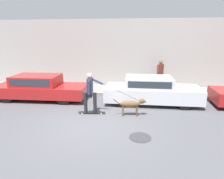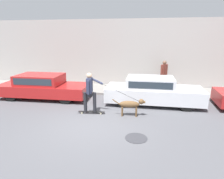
{
  "view_description": "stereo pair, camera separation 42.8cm",
  "coord_description": "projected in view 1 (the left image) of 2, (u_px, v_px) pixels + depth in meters",
  "views": [
    {
      "loc": [
        1.47,
        -6.53,
        3.08
      ],
      "look_at": [
        0.48,
        1.54,
        0.95
      ],
      "focal_mm": 32.0,
      "sensor_mm": 36.0,
      "label": 1
    },
    {
      "loc": [
        1.89,
        -6.47,
        3.08
      ],
      "look_at": [
        0.48,
        1.54,
        0.95
      ],
      "focal_mm": 32.0,
      "sensor_mm": 36.0,
      "label": 2
    }
  ],
  "objects": [
    {
      "name": "back_wall",
      "position": [
        113.0,
        53.0,
        12.65
      ],
      "size": [
        32.0,
        0.3,
        4.18
      ],
      "color": "#B2ADA8",
      "rests_on": "ground_plane"
    },
    {
      "name": "dog",
      "position": [
        132.0,
        104.0,
        8.0
      ],
      "size": [
        1.32,
        0.34,
        0.72
      ],
      "rotation": [
        0.0,
        0.0,
        0.08
      ],
      "color": "brown",
      "rests_on": "ground_plane"
    },
    {
      "name": "parked_car_0",
      "position": [
        40.0,
        88.0,
        10.13
      ],
      "size": [
        4.63,
        1.81,
        1.24
      ],
      "rotation": [
        0.0,
        0.0,
        0.03
      ],
      "color": "black",
      "rests_on": "ground_plane"
    },
    {
      "name": "parked_car_1",
      "position": [
        151.0,
        91.0,
        9.48
      ],
      "size": [
        4.46,
        1.68,
        1.28
      ],
      "rotation": [
        0.0,
        0.0,
        -0.0
      ],
      "color": "black",
      "rests_on": "ground_plane"
    },
    {
      "name": "manhole_cover",
      "position": [
        140.0,
        137.0,
        6.33
      ],
      "size": [
        0.71,
        0.71,
        0.01
      ],
      "color": "#38383D",
      "rests_on": "ground_plane"
    },
    {
      "name": "sidewalk_curb",
      "position": [
        111.0,
        89.0,
        11.93
      ],
      "size": [
        30.0,
        2.23,
        0.13
      ],
      "color": "gray",
      "rests_on": "ground_plane"
    },
    {
      "name": "ground_plane",
      "position": [
        94.0,
        125.0,
        7.23
      ],
      "size": [
        36.0,
        36.0,
        0.0
      ],
      "primitive_type": "plane",
      "color": "#545459"
    },
    {
      "name": "skateboarder",
      "position": [
        90.0,
        91.0,
        8.04
      ],
      "size": [
        2.59,
        0.58,
        1.72
      ],
      "rotation": [
        0.0,
        0.0,
        0.1
      ],
      "color": "beige",
      "rests_on": "ground_plane"
    },
    {
      "name": "pedestrian_with_bag",
      "position": [
        160.0,
        73.0,
        11.81
      ],
      "size": [
        0.47,
        0.66,
        1.65
      ],
      "rotation": [
        0.0,
        0.0,
        2.59
      ],
      "color": "#3D4760",
      "rests_on": "sidewalk_curb"
    }
  ]
}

